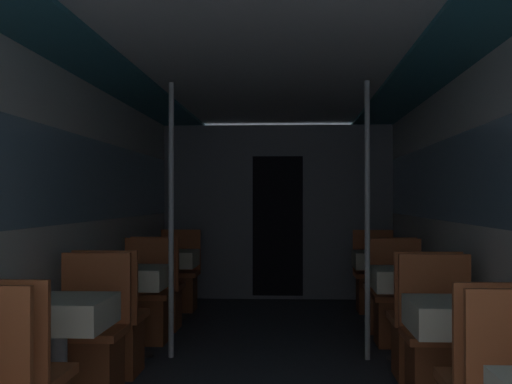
% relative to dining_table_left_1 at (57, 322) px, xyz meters
% --- Properties ---
extents(wall_left, '(0.05, 10.35, 2.22)m').
position_rel_dining_table_left_1_xyz_m(wall_left, '(-0.37, 1.02, 0.56)').
color(wall_left, silver).
rests_on(wall_left, ground_plane).
extents(wall_right, '(0.05, 10.35, 2.22)m').
position_rel_dining_table_left_1_xyz_m(wall_right, '(2.60, 1.02, 0.56)').
color(wall_right, silver).
rests_on(wall_right, ground_plane).
extents(ceiling_panel, '(2.97, 10.35, 0.07)m').
position_rel_dining_table_left_1_xyz_m(ceiling_panel, '(1.12, 1.02, 1.67)').
color(ceiling_panel, silver).
rests_on(ceiling_panel, wall_left).
extents(bulkhead_far, '(2.91, 0.09, 2.22)m').
position_rel_dining_table_left_1_xyz_m(bulkhead_far, '(1.12, 5.20, 0.51)').
color(bulkhead_far, slate).
rests_on(bulkhead_far, ground_plane).
extents(dining_table_left_1, '(0.58, 0.58, 0.72)m').
position_rel_dining_table_left_1_xyz_m(dining_table_left_1, '(0.00, 0.00, 0.00)').
color(dining_table_left_1, '#4C4C51').
rests_on(dining_table_left_1, ground_plane).
extents(chair_left_far_1, '(0.46, 0.46, 0.92)m').
position_rel_dining_table_left_1_xyz_m(chair_left_far_1, '(-0.00, 0.60, -0.31)').
color(chair_left_far_1, brown).
rests_on(chair_left_far_1, ground_plane).
extents(dining_table_left_2, '(0.58, 0.58, 0.72)m').
position_rel_dining_table_left_1_xyz_m(dining_table_left_2, '(0.00, 1.79, 0.00)').
color(dining_table_left_2, '#4C4C51').
rests_on(dining_table_left_2, ground_plane).
extents(chair_left_near_2, '(0.46, 0.46, 0.92)m').
position_rel_dining_table_left_1_xyz_m(chair_left_near_2, '(-0.00, 1.19, -0.31)').
color(chair_left_near_2, brown).
rests_on(chair_left_near_2, ground_plane).
extents(chair_left_far_2, '(0.46, 0.46, 0.92)m').
position_rel_dining_table_left_1_xyz_m(chair_left_far_2, '(-0.00, 2.39, -0.31)').
color(chair_left_far_2, brown).
rests_on(chair_left_far_2, ground_plane).
extents(support_pole_left_2, '(0.04, 0.04, 2.22)m').
position_rel_dining_table_left_1_xyz_m(support_pole_left_2, '(0.33, 1.79, 0.52)').
color(support_pole_left_2, silver).
rests_on(support_pole_left_2, ground_plane).
extents(dining_table_left_3, '(0.58, 0.58, 0.72)m').
position_rel_dining_table_left_1_xyz_m(dining_table_left_3, '(0.00, 3.58, 0.00)').
color(dining_table_left_3, '#4C4C51').
rests_on(dining_table_left_3, ground_plane).
extents(chair_left_near_3, '(0.46, 0.46, 0.92)m').
position_rel_dining_table_left_1_xyz_m(chair_left_near_3, '(-0.00, 2.98, -0.31)').
color(chair_left_near_3, brown).
rests_on(chair_left_near_3, ground_plane).
extents(chair_left_far_3, '(0.46, 0.46, 0.92)m').
position_rel_dining_table_left_1_xyz_m(chair_left_far_3, '(-0.00, 4.18, -0.31)').
color(chair_left_far_3, brown).
rests_on(chair_left_far_3, ground_plane).
extents(dining_table_right_1, '(0.58, 0.58, 0.72)m').
position_rel_dining_table_left_1_xyz_m(dining_table_right_1, '(2.23, 0.00, 0.00)').
color(dining_table_right_1, '#4C4C51').
rests_on(dining_table_right_1, ground_plane).
extents(chair_right_far_1, '(0.46, 0.46, 0.92)m').
position_rel_dining_table_left_1_xyz_m(chair_right_far_1, '(2.23, 0.60, -0.31)').
color(chair_right_far_1, brown).
rests_on(chair_right_far_1, ground_plane).
extents(dining_table_right_2, '(0.58, 0.58, 0.72)m').
position_rel_dining_table_left_1_xyz_m(dining_table_right_2, '(2.23, 1.79, 0.00)').
color(dining_table_right_2, '#4C4C51').
rests_on(dining_table_right_2, ground_plane).
extents(chair_right_near_2, '(0.46, 0.46, 0.92)m').
position_rel_dining_table_left_1_xyz_m(chair_right_near_2, '(2.23, 1.19, -0.31)').
color(chair_right_near_2, brown).
rests_on(chair_right_near_2, ground_plane).
extents(chair_right_far_2, '(0.46, 0.46, 0.92)m').
position_rel_dining_table_left_1_xyz_m(chair_right_far_2, '(2.23, 2.39, -0.31)').
color(chair_right_far_2, brown).
rests_on(chair_right_far_2, ground_plane).
extents(support_pole_right_2, '(0.04, 0.04, 2.22)m').
position_rel_dining_table_left_1_xyz_m(support_pole_right_2, '(1.90, 1.79, 0.52)').
color(support_pole_right_2, silver).
rests_on(support_pole_right_2, ground_plane).
extents(dining_table_right_3, '(0.58, 0.58, 0.72)m').
position_rel_dining_table_left_1_xyz_m(dining_table_right_3, '(2.23, 3.58, 0.00)').
color(dining_table_right_3, '#4C4C51').
rests_on(dining_table_right_3, ground_plane).
extents(chair_right_near_3, '(0.46, 0.46, 0.92)m').
position_rel_dining_table_left_1_xyz_m(chair_right_near_3, '(2.23, 2.98, -0.31)').
color(chair_right_near_3, brown).
rests_on(chair_right_near_3, ground_plane).
extents(chair_right_far_3, '(0.46, 0.46, 0.92)m').
position_rel_dining_table_left_1_xyz_m(chair_right_far_3, '(2.23, 4.18, -0.31)').
color(chair_right_far_3, brown).
rests_on(chair_right_far_3, ground_plane).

